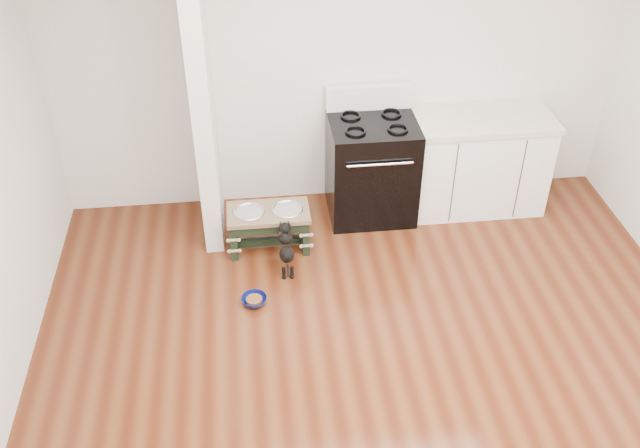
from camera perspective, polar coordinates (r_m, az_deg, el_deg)
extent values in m
plane|color=#471B0C|center=(5.05, 5.37, -13.32)|extent=(5.00, 5.00, 0.00)
plane|color=silver|center=(6.25, 1.63, 12.90)|extent=(5.00, 0.00, 5.00)
plane|color=white|center=(3.48, 7.95, 16.90)|extent=(5.00, 5.00, 0.00)
cube|color=silver|center=(5.85, -9.50, 10.66)|extent=(0.15, 0.80, 2.70)
cube|color=black|center=(6.40, 4.15, 4.42)|extent=(0.76, 0.65, 0.92)
cube|color=black|center=(6.18, 4.62, 2.43)|extent=(0.58, 0.02, 0.50)
cylinder|color=silver|center=(5.98, 4.83, 4.76)|extent=(0.56, 0.02, 0.02)
cube|color=white|center=(6.36, 3.94, 10.08)|extent=(0.76, 0.08, 0.22)
torus|color=black|center=(6.02, 2.87, 7.43)|extent=(0.18, 0.18, 0.02)
torus|color=black|center=(6.08, 6.25, 7.59)|extent=(0.18, 0.18, 0.02)
torus|color=black|center=(6.26, 2.47, 8.67)|extent=(0.18, 0.18, 0.02)
torus|color=black|center=(6.32, 5.74, 8.81)|extent=(0.18, 0.18, 0.02)
cube|color=white|center=(6.68, 12.43, 4.73)|extent=(1.20, 0.60, 0.86)
cube|color=beige|center=(6.45, 12.95, 8.16)|extent=(1.24, 0.64, 0.05)
cube|color=black|center=(6.68, 12.65, 0.78)|extent=(1.20, 0.06, 0.10)
cube|color=black|center=(6.12, -6.93, -0.75)|extent=(0.06, 0.33, 0.34)
cube|color=black|center=(6.14, -1.25, -0.36)|extent=(0.06, 0.33, 0.34)
cube|color=black|center=(5.92, -4.05, -0.44)|extent=(0.55, 0.03, 0.09)
cube|color=black|center=(6.19, -4.04, -1.40)|extent=(0.55, 0.06, 0.06)
cube|color=brown|center=(6.01, -4.16, 0.90)|extent=(0.69, 0.37, 0.04)
cylinder|color=silver|center=(6.01, -5.70, 0.81)|extent=(0.24, 0.24, 0.04)
cylinder|color=silver|center=(6.01, -2.63, 1.02)|extent=(0.24, 0.24, 0.04)
torus|color=silver|center=(5.99, -5.71, 0.98)|extent=(0.27, 0.27, 0.02)
torus|color=silver|center=(6.00, -2.63, 1.19)|extent=(0.27, 0.27, 0.02)
cylinder|color=black|center=(5.86, -2.92, -3.92)|extent=(0.03, 0.03, 0.10)
cylinder|color=black|center=(5.87, -2.27, -3.87)|extent=(0.03, 0.03, 0.10)
sphere|color=black|center=(5.88, -2.90, -4.28)|extent=(0.04, 0.04, 0.04)
sphere|color=black|center=(5.89, -2.25, -4.24)|extent=(0.04, 0.04, 0.04)
ellipsoid|color=black|center=(5.83, -2.68, -2.44)|extent=(0.12, 0.28, 0.25)
sphere|color=black|center=(5.84, -2.77, -1.12)|extent=(0.11, 0.11, 0.11)
sphere|color=black|center=(5.82, -2.82, -0.33)|extent=(0.10, 0.10, 0.10)
sphere|color=black|center=(5.87, -3.18, 0.03)|extent=(0.03, 0.03, 0.03)
sphere|color=black|center=(5.87, -2.55, 0.07)|extent=(0.03, 0.03, 0.03)
cylinder|color=black|center=(5.80, -2.57, -3.74)|extent=(0.02, 0.08, 0.09)
torus|color=#D83F71|center=(5.83, -2.80, -0.72)|extent=(0.09, 0.06, 0.09)
imported|color=#0B1352|center=(5.66, -5.29, -6.10)|extent=(0.26, 0.26, 0.06)
cylinder|color=brown|center=(5.66, -5.29, -6.07)|extent=(0.13, 0.13, 0.03)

